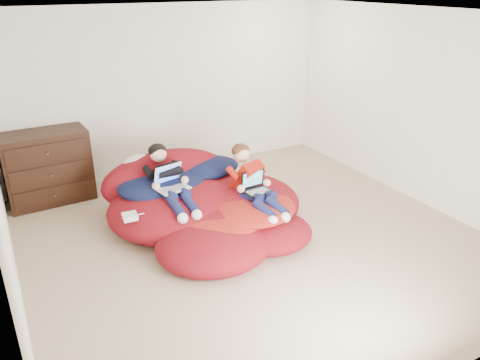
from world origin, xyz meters
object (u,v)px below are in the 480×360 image
object	(u,v)px
beanbag_pile	(204,206)
laptop_black	(255,186)
dresser	(48,167)
older_boy	(168,178)
younger_boy	(252,179)
laptop_white	(171,182)

from	to	relation	value
beanbag_pile	laptop_black	world-z (taller)	beanbag_pile
dresser	older_boy	bearing A→B (deg)	-51.32
younger_boy	laptop_black	distance (m)	0.10
older_boy	younger_boy	size ratio (longest dim) A/B	1.07
older_boy	laptop_white	size ratio (longest dim) A/B	2.80
older_boy	laptop_white	xyz separation A→B (m)	(0.00, -0.10, -0.02)
beanbag_pile	laptop_white	xyz separation A→B (m)	(-0.38, 0.07, 0.38)
dresser	younger_boy	world-z (taller)	dresser
older_boy	younger_boy	bearing A→B (deg)	-27.34
dresser	younger_boy	size ratio (longest dim) A/B	1.06
beanbag_pile	older_boy	xyz separation A→B (m)	(-0.38, 0.17, 0.39)
older_boy	younger_boy	world-z (taller)	younger_boy
older_boy	laptop_white	distance (m)	0.10
laptop_black	beanbag_pile	bearing A→B (deg)	143.39
younger_boy	beanbag_pile	bearing A→B (deg)	150.01
dresser	older_boy	world-z (taller)	dresser
laptop_white	older_boy	bearing A→B (deg)	90.00
laptop_white	younger_boy	bearing A→B (deg)	-22.03
older_boy	younger_boy	xyz separation A→B (m)	(0.88, -0.46, -0.03)
older_boy	laptop_white	world-z (taller)	older_boy
older_boy	laptop_black	world-z (taller)	older_boy
laptop_black	younger_boy	bearing A→B (deg)	90.00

